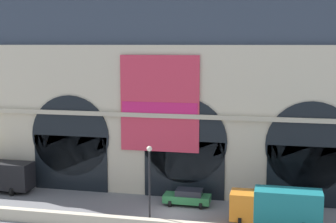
{
  "coord_description": "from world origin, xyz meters",
  "views": [
    {
      "loc": [
        8.9,
        -41.51,
        15.11
      ],
      "look_at": [
        -1.64,
        5.0,
        8.56
      ],
      "focal_mm": 52.86,
      "sensor_mm": 36.0,
      "label": 1
    }
  ],
  "objects": [
    {
      "name": "ground_plane",
      "position": [
        0.0,
        0.0,
        0.0
      ],
      "size": [
        200.0,
        200.0,
        0.0
      ],
      "primitive_type": "plane",
      "color": "slate"
    },
    {
      "name": "box_truck_mideast",
      "position": [
        8.98,
        -0.75,
        1.7
      ],
      "size": [
        7.5,
        2.91,
        3.12
      ],
      "color": "orange",
      "rests_on": "ground"
    },
    {
      "name": "street_lamp_quayside",
      "position": [
        -1.24,
        -3.61,
        4.41
      ],
      "size": [
        0.44,
        0.44,
        6.9
      ],
      "color": "black",
      "rests_on": "ground"
    },
    {
      "name": "car_center",
      "position": [
        0.76,
        2.76,
        0.8
      ],
      "size": [
        4.4,
        2.22,
        1.55
      ],
      "color": "#2D7A42",
      "rests_on": "ground"
    },
    {
      "name": "station_building",
      "position": [
        0.04,
        7.21,
        9.56
      ],
      "size": [
        50.16,
        4.81,
        19.8
      ],
      "color": "beige",
      "rests_on": "ground"
    }
  ]
}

